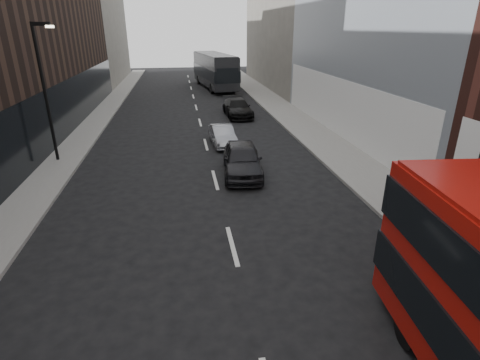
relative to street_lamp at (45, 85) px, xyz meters
name	(u,v)px	position (x,y,z in m)	size (l,w,h in m)	color
sidewalk_right	(296,121)	(15.72, 7.00, -4.11)	(3.00, 80.00, 0.15)	slate
sidewalk_left	(90,129)	(0.22, 7.00, -4.11)	(2.00, 80.00, 0.15)	slate
building_victorian	(285,2)	(19.59, 26.00, 5.48)	(6.50, 24.00, 21.00)	#605C55
building_left_mid	(42,26)	(-3.28, 12.00, 2.82)	(5.00, 24.00, 14.00)	black
building_left_far	(98,30)	(-3.28, 34.00, 2.32)	(5.00, 20.00, 13.00)	#605C55
street_lamp	(45,85)	(0.00, 0.00, 0.00)	(1.06, 0.22, 7.00)	black
grey_bus	(215,70)	(11.12, 25.69, -2.04)	(4.49, 12.63, 4.00)	black
car_a	(242,159)	(9.66, -3.43, -3.39)	(1.87, 4.65, 1.58)	black
car_b	(223,135)	(9.28, 1.83, -3.57)	(1.29, 3.70, 1.22)	gray
car_c	(237,108)	(11.44, 9.71, -3.47)	(2.00, 4.93, 1.43)	black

